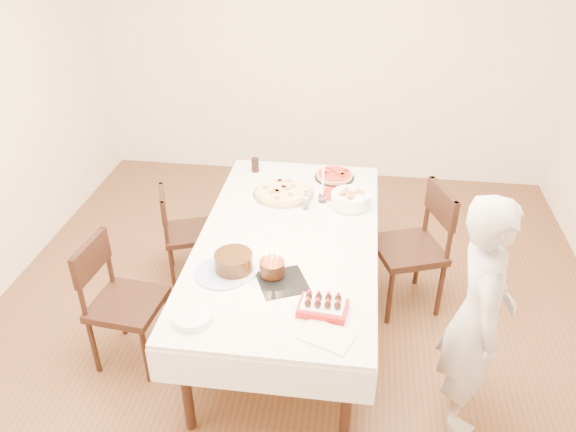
# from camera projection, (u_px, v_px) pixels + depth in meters

# --- Properties ---
(floor) EXTENTS (5.00, 5.00, 0.00)m
(floor) POSITION_uv_depth(u_px,v_px,m) (292.00, 332.00, 3.94)
(floor) COLOR #53361C
(floor) RESTS_ON ground
(wall_back) EXTENTS (4.50, 0.04, 2.70)m
(wall_back) POSITION_uv_depth(u_px,v_px,m) (326.00, 46.00, 5.35)
(wall_back) COLOR #F5E5CE
(wall_back) RESTS_ON floor
(dining_table) EXTENTS (1.86, 2.41, 0.75)m
(dining_table) POSITION_uv_depth(u_px,v_px,m) (288.00, 282.00, 3.81)
(dining_table) COLOR white
(dining_table) RESTS_ON floor
(chair_right_savory) EXTENTS (0.62, 0.62, 0.95)m
(chair_right_savory) POSITION_uv_depth(u_px,v_px,m) (408.00, 250.00, 3.97)
(chair_right_savory) COLOR black
(chair_right_savory) RESTS_ON floor
(chair_left_savory) EXTENTS (0.51, 0.51, 0.77)m
(chair_left_savory) POSITION_uv_depth(u_px,v_px,m) (188.00, 233.00, 4.32)
(chair_left_savory) COLOR black
(chair_left_savory) RESTS_ON floor
(chair_left_dessert) EXTENTS (0.50, 0.50, 0.89)m
(chair_left_dessert) POSITION_uv_depth(u_px,v_px,m) (127.00, 304.00, 3.51)
(chair_left_dessert) COLOR black
(chair_left_dessert) RESTS_ON floor
(person) EXTENTS (0.38, 0.55, 1.46)m
(person) POSITION_uv_depth(u_px,v_px,m) (478.00, 316.00, 2.99)
(person) COLOR beige
(person) RESTS_ON floor
(pizza_white) EXTENTS (0.48, 0.48, 0.04)m
(pizza_white) POSITION_uv_depth(u_px,v_px,m) (283.00, 192.00, 4.07)
(pizza_white) COLOR beige
(pizza_white) RESTS_ON dining_table
(pizza_pepperoni) EXTENTS (0.33, 0.33, 0.04)m
(pizza_pepperoni) POSITION_uv_depth(u_px,v_px,m) (334.00, 176.00, 4.30)
(pizza_pepperoni) COLOR red
(pizza_pepperoni) RESTS_ON dining_table
(red_placemat) EXTENTS (0.29, 0.29, 0.01)m
(red_placemat) POSITION_uv_depth(u_px,v_px,m) (340.00, 194.00, 4.10)
(red_placemat) COLOR #B21E1E
(red_placemat) RESTS_ON dining_table
(pasta_bowl) EXTENTS (0.35, 0.35, 0.09)m
(pasta_bowl) POSITION_uv_depth(u_px,v_px,m) (350.00, 199.00, 3.93)
(pasta_bowl) COLOR white
(pasta_bowl) RESTS_ON dining_table
(taper_candle) EXTENTS (0.07, 0.07, 0.28)m
(taper_candle) POSITION_uv_depth(u_px,v_px,m) (323.00, 185.00, 3.93)
(taper_candle) COLOR white
(taper_candle) RESTS_ON dining_table
(shaker_pair) EXTENTS (0.10, 0.10, 0.11)m
(shaker_pair) POSITION_uv_depth(u_px,v_px,m) (306.00, 202.00, 3.89)
(shaker_pair) COLOR white
(shaker_pair) RESTS_ON dining_table
(cola_glass) EXTENTS (0.06, 0.06, 0.11)m
(cola_glass) POSITION_uv_depth(u_px,v_px,m) (255.00, 165.00, 4.38)
(cola_glass) COLOR black
(cola_glass) RESTS_ON dining_table
(layer_cake) EXTENTS (0.38, 0.38, 0.11)m
(layer_cake) POSITION_uv_depth(u_px,v_px,m) (234.00, 262.00, 3.28)
(layer_cake) COLOR #331E0C
(layer_cake) RESTS_ON dining_table
(cake_board) EXTENTS (0.35, 0.35, 0.01)m
(cake_board) POSITION_uv_depth(u_px,v_px,m) (283.00, 283.00, 3.21)
(cake_board) COLOR black
(cake_board) RESTS_ON dining_table
(birthday_cake) EXTENTS (0.19, 0.19, 0.15)m
(birthday_cake) POSITION_uv_depth(u_px,v_px,m) (272.00, 263.00, 3.22)
(birthday_cake) COLOR #371B0F
(birthday_cake) RESTS_ON dining_table
(strawberry_box) EXTENTS (0.28, 0.20, 0.07)m
(strawberry_box) POSITION_uv_depth(u_px,v_px,m) (323.00, 307.00, 2.98)
(strawberry_box) COLOR #A71314
(strawberry_box) RESTS_ON dining_table
(box_lid) EXTENTS (0.31, 0.26, 0.02)m
(box_lid) POSITION_uv_depth(u_px,v_px,m) (326.00, 337.00, 2.83)
(box_lid) COLOR beige
(box_lid) RESTS_ON dining_table
(plate_stack) EXTENTS (0.24, 0.24, 0.04)m
(plate_stack) POSITION_uv_depth(u_px,v_px,m) (193.00, 317.00, 2.92)
(plate_stack) COLOR white
(plate_stack) RESTS_ON dining_table
(china_plate) EXTENTS (0.41, 0.41, 0.01)m
(china_plate) POSITION_uv_depth(u_px,v_px,m) (223.00, 273.00, 3.28)
(china_plate) COLOR white
(china_plate) RESTS_ON dining_table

